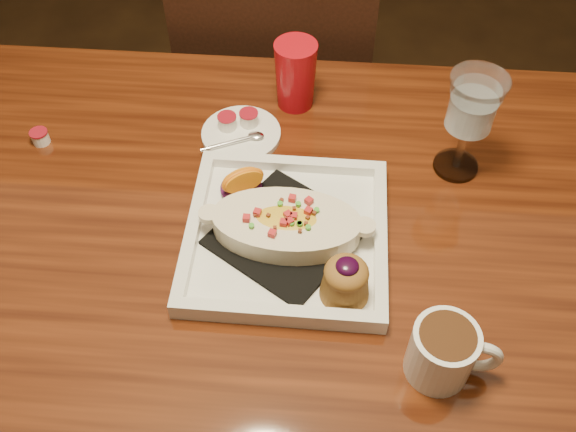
# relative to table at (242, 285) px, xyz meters

# --- Properties ---
(table) EXTENTS (1.50, 0.90, 0.75)m
(table) POSITION_rel_table_xyz_m (0.00, 0.00, 0.00)
(table) COLOR #682A0E
(table) RESTS_ON floor
(chair_far) EXTENTS (0.42, 0.42, 0.93)m
(chair_far) POSITION_rel_table_xyz_m (-0.00, 0.63, -0.15)
(chair_far) COLOR black
(chair_far) RESTS_ON floor
(plate) EXTENTS (0.29, 0.29, 0.08)m
(plate) POSITION_rel_table_xyz_m (0.08, 0.01, 0.12)
(plate) COLOR white
(plate) RESTS_ON table
(coffee_mug) EXTENTS (0.12, 0.08, 0.09)m
(coffee_mug) POSITION_rel_table_xyz_m (0.28, -0.17, 0.14)
(coffee_mug) COLOR white
(coffee_mug) RESTS_ON table
(goblet) EXTENTS (0.09, 0.09, 0.18)m
(goblet) POSITION_rel_table_xyz_m (0.33, 0.19, 0.22)
(goblet) COLOR silver
(goblet) RESTS_ON table
(saucer) EXTENTS (0.13, 0.13, 0.09)m
(saucer) POSITION_rel_table_xyz_m (-0.03, 0.24, 0.11)
(saucer) COLOR white
(saucer) RESTS_ON table
(creamer_loose) EXTENTS (0.03, 0.03, 0.02)m
(creamer_loose) POSITION_rel_table_xyz_m (-0.36, 0.19, 0.11)
(creamer_loose) COLOR white
(creamer_loose) RESTS_ON table
(red_tumbler) EXTENTS (0.07, 0.07, 0.12)m
(red_tumbler) POSITION_rel_table_xyz_m (0.06, 0.33, 0.16)
(red_tumbler) COLOR red
(red_tumbler) RESTS_ON table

